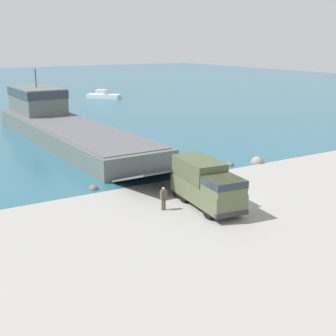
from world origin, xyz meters
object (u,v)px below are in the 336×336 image
object	(u,v)px
landing_craft	(60,122)
military_truck	(207,184)
moored_boat_b	(103,95)
soldier_on_ramp	(164,197)

from	to	relation	value
landing_craft	military_truck	distance (m)	28.97
landing_craft	moored_boat_b	world-z (taller)	landing_craft
soldier_on_ramp	moored_boat_b	distance (m)	66.41
military_truck	moored_boat_b	bearing A→B (deg)	169.09
landing_craft	soldier_on_ramp	distance (m)	28.12
moored_boat_b	military_truck	bearing A→B (deg)	29.55
landing_craft	soldier_on_ramp	world-z (taller)	landing_craft
landing_craft	soldier_on_ramp	size ratio (longest dim) A/B	23.91
landing_craft	military_truck	size ratio (longest dim) A/B	5.57
military_truck	moored_boat_b	distance (m)	66.36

